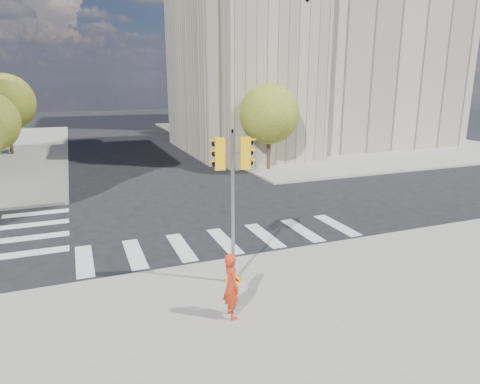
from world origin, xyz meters
The scene contains 13 objects.
ground centered at (0.00, 0.00, 0.00)m, with size 160.00×160.00×0.00m, color black.
sidewalk_near centered at (0.00, -11.00, 0.07)m, with size 30.00×14.00×0.15m, color gray.
sidewalk_far_right centered at (20.00, 26.00, 0.07)m, with size 28.00×40.00×0.15m, color gray.
civic_building centered at (15.59, 19.12, 7.26)m, with size 26.00×16.00×19.39m.
office_tower centered at (22.00, 42.00, 15.00)m, with size 20.00×18.00×30.00m, color #9EA0A3.
tree_lw_far centered at (-10.50, 24.00, 4.54)m, with size 4.80×4.80×6.95m.
tree_re_near centered at (7.50, 10.00, 4.05)m, with size 4.20×4.20×6.16m.
tree_re_mid centered at (7.50, 22.00, 4.35)m, with size 4.60×4.60×6.66m.
tree_re_far centered at (7.50, 34.00, 3.87)m, with size 4.00×4.00×5.88m.
lamp_near centered at (8.00, 14.00, 4.58)m, with size 0.35×0.18×8.11m.
lamp_far centered at (8.00, 28.00, 4.58)m, with size 0.35×0.18×8.11m.
traffic_signal centered at (-1.13, -5.80, 2.22)m, with size 1.08×0.56×4.84m.
photographer centered at (-1.89, -7.72, 1.06)m, with size 0.67×0.44×1.83m, color red.
Camera 1 is at (-5.47, -17.48, 6.38)m, focal length 32.00 mm.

